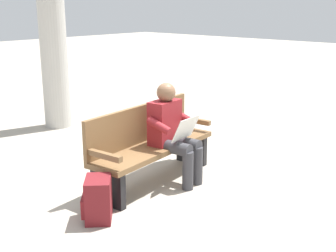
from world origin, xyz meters
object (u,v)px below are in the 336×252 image
at_px(backpack, 98,199).
at_px(support_pillar, 52,31).
at_px(person_seated, 172,130).
at_px(bench_near, 150,144).

xyz_separation_m(backpack, support_pillar, (-1.75, -3.20, 1.40)).
distance_m(backpack, support_pillar, 3.91).
height_order(person_seated, backpack, person_seated).
bearing_deg(support_pillar, person_seated, 80.32).
bearing_deg(bench_near, support_pillar, -109.22).
xyz_separation_m(person_seated, support_pillar, (-0.53, -3.10, 0.98)).
relative_size(bench_near, person_seated, 1.56).
relative_size(bench_near, support_pillar, 0.57).
bearing_deg(support_pillar, backpack, 61.32).
distance_m(bench_near, person_seated, 0.32).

